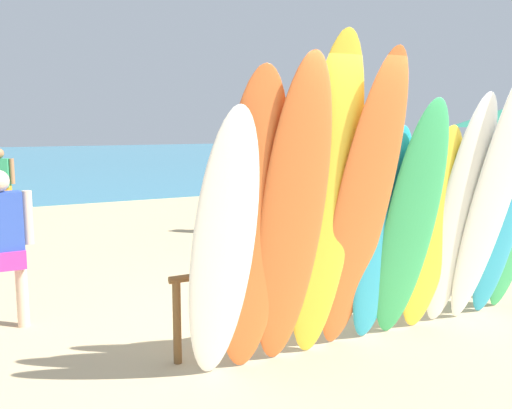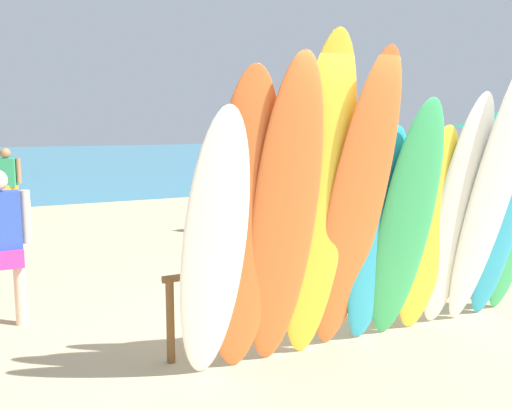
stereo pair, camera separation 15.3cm
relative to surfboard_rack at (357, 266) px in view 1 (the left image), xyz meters
The scene contains 20 objects.
ground 14.01m from the surfboard_rack, 90.00° to the left, with size 60.00×60.00×0.00m, color tan.
ocean_water 30.18m from the surfboard_rack, 90.00° to the left, with size 60.00×40.00×0.02m, color teal.
surfboard_rack is the anchor object (origin of this frame).
surfboard_white_0 1.87m from the surfboard_rack, 161.09° to the right, with size 0.51×0.07×2.20m, color white.
surfboard_orange_1 1.67m from the surfboard_rack, 159.14° to the right, with size 0.58×0.07×2.46m, color orange.
surfboard_orange_2 1.44m from the surfboard_rack, 151.76° to the right, with size 0.56×0.07×2.58m, color orange.
surfboard_yellow_3 1.25m from the surfboard_rack, 143.52° to the right, with size 0.55×0.06×2.74m, color yellow.
surfboard_orange_4 1.03m from the surfboard_rack, 126.45° to the right, with size 0.57×0.06×2.68m, color orange.
surfboard_teal_5 0.63m from the surfboard_rack, 103.18° to the right, with size 0.53×0.08×2.02m, color #289EC6.
surfboard_green_6 0.78m from the surfboard_rack, 77.68° to the right, with size 0.55×0.08×2.28m, color #38B266.
surfboard_yellow_7 0.79m from the surfboard_rack, 46.18° to the right, with size 0.56×0.06×2.03m, color yellow.
surfboard_white_8 1.09m from the surfboard_rack, 36.34° to the right, with size 0.50×0.07×2.34m, color white.
surfboard_white_9 1.48m from the surfboard_rack, 33.35° to the right, with size 0.53×0.07×2.82m, color white.
surfboard_teal_10 1.56m from the surfboard_rack, 20.44° to the right, with size 0.50×0.07×2.03m, color #289EC6.
beachgoer_strolling 3.45m from the surfboard_rack, 153.34° to the left, with size 0.59×0.25×1.57m.
beachgoer_midbeach 4.79m from the surfboard_rack, 74.37° to the left, with size 0.60×0.38×1.71m.
beachgoer_by_water 3.16m from the surfboard_rack, 51.38° to the left, with size 0.63×0.27×1.67m.
beachgoer_photographing 4.12m from the surfboard_rack, 67.51° to the left, with size 0.55×0.42×1.69m.
beachgoer_near_rack 8.51m from the surfboard_rack, 108.09° to the left, with size 0.54×0.33×1.52m.
beach_chair_red 4.44m from the surfboard_rack, 22.11° to the left, with size 0.54×0.70×0.83m.
Camera 1 is at (-3.41, -4.23, 1.99)m, focal length 39.09 mm.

